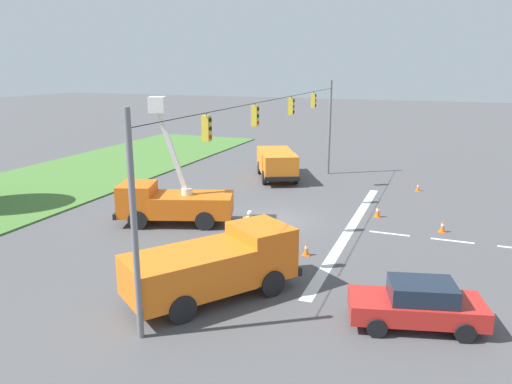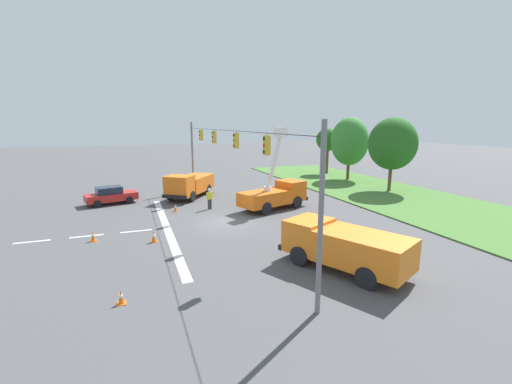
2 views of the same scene
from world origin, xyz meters
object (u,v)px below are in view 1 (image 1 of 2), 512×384
utility_truck_support_near (277,162)px  traffic_cone_foreground_left (443,226)px  road_worker (250,226)px  sedan_red (418,304)px  traffic_cone_mid_left (306,249)px  utility_truck_bucket_lift (171,200)px  utility_truck_support_far (216,264)px  traffic_cone_mid_right (418,187)px  traffic_cone_foreground_right (378,211)px

utility_truck_support_near → traffic_cone_foreground_left: size_ratio=9.87×
road_worker → traffic_cone_foreground_left: (5.41, -8.46, -0.67)m
sedan_red → utility_truck_support_near: bearing=30.6°
traffic_cone_foreground_left → traffic_cone_mid_left: (-5.59, 5.66, -0.02)m
utility_truck_bucket_lift → traffic_cone_foreground_left: utility_truck_bucket_lift is taller
traffic_cone_mid_left → road_worker: bearing=86.3°
traffic_cone_foreground_left → utility_truck_support_near: bearing=53.7°
utility_truck_support_far → traffic_cone_mid_right: (19.24, -5.99, -0.98)m
utility_truck_support_near → sedan_red: utility_truck_support_near is taller
traffic_cone_mid_right → utility_truck_bucket_lift: bearing=135.5°
sedan_red → traffic_cone_mid_right: size_ratio=7.65×
utility_truck_support_near → traffic_cone_mid_right: bearing=-91.4°
road_worker → traffic_cone_mid_left: road_worker is taller
traffic_cone_mid_right → utility_truck_support_far: bearing=162.7°
utility_truck_bucket_lift → road_worker: bearing=-108.2°
road_worker → traffic_cone_mid_left: bearing=-93.7°
utility_truck_support_far → road_worker: 5.37m
utility_truck_bucket_lift → utility_truck_support_far: utility_truck_bucket_lift is taller
utility_truck_support_near → sedan_red: bearing=-149.4°
utility_truck_bucket_lift → traffic_cone_foreground_left: 14.22m
traffic_cone_foreground_left → utility_truck_support_far: bearing=144.3°
traffic_cone_mid_left → utility_truck_support_near: bearing=23.5°
sedan_red → traffic_cone_foreground_right: (11.82, 2.84, -0.42)m
utility_truck_support_far → road_worker: utility_truck_support_far is taller
road_worker → traffic_cone_foreground_right: road_worker is taller
utility_truck_support_far → traffic_cone_mid_right: utility_truck_support_far is taller
utility_truck_support_far → traffic_cone_foreground_right: (12.18, -4.24, -0.89)m
utility_truck_support_near → traffic_cone_foreground_left: bearing=-126.3°
utility_truck_bucket_lift → traffic_cone_mid_left: 8.32m
sedan_red → traffic_cone_mid_left: (4.77, 5.04, -0.47)m
utility_truck_support_far → traffic_cone_foreground_right: size_ratio=8.81×
utility_truck_bucket_lift → traffic_cone_mid_right: bearing=-44.5°
traffic_cone_foreground_right → traffic_cone_mid_left: size_ratio=1.15×
utility_truck_support_far → traffic_cone_foreground_left: 13.23m
traffic_cone_foreground_right → road_worker: bearing=143.9°
utility_truck_support_near → sedan_red: (-19.13, -11.30, -0.44)m
sedan_red → traffic_cone_mid_left: sedan_red is taller
road_worker → utility_truck_support_near: bearing=13.7°
utility_truck_support_near → traffic_cone_mid_left: (-14.37, -6.26, -0.92)m
utility_truck_bucket_lift → road_worker: (-1.73, -5.24, -0.33)m
utility_truck_bucket_lift → traffic_cone_foreground_right: bearing=-63.3°
utility_truck_bucket_lift → traffic_cone_mid_left: bearing=-103.3°
road_worker → traffic_cone_mid_right: (13.94, -6.75, -0.72)m
sedan_red → traffic_cone_foreground_right: sedan_red is taller
utility_truck_support_far → utility_truck_bucket_lift: bearing=40.5°
utility_truck_support_far → traffic_cone_mid_left: size_ratio=10.15×
sedan_red → traffic_cone_foreground_left: 10.39m
utility_truck_support_far → sedan_red: 7.10m
road_worker → traffic_cone_mid_left: (-0.18, -2.80, -0.69)m
traffic_cone_foreground_left → traffic_cone_mid_left: traffic_cone_foreground_left is taller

